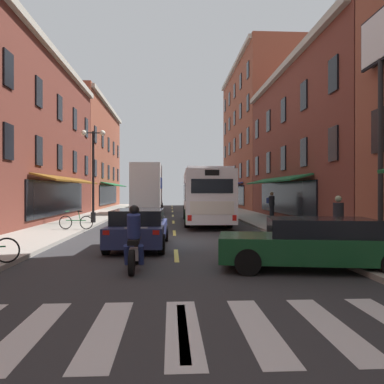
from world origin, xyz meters
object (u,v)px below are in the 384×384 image
at_px(motorcycle_rider, 134,242).
at_px(pedestrian_near, 271,205).
at_px(street_lamp_twin, 93,171).
at_px(sedan_far, 154,203).
at_px(bicycle_mid, 76,222).
at_px(billboard_sign, 381,66).
at_px(transit_bus, 205,196).
at_px(sedan_mid, 139,228).
at_px(box_truck, 148,189).
at_px(pedestrian_mid, 338,220).
at_px(sedan_near, 315,243).

distance_m(motorcycle_rider, pedestrian_near, 16.75).
relative_size(motorcycle_rider, street_lamp_twin, 0.38).
relative_size(sedan_far, bicycle_mid, 2.51).
height_order(billboard_sign, transit_bus, billboard_sign).
distance_m(sedan_mid, bicycle_mid, 6.40).
xyz_separation_m(transit_bus, box_truck, (-4.16, 9.50, 0.47)).
xyz_separation_m(billboard_sign, bicycle_mid, (-11.85, 6.30, -5.80)).
bearing_deg(motorcycle_rider, billboard_sign, 20.41).
bearing_deg(transit_bus, pedestrian_mid, -72.32).
xyz_separation_m(sedan_mid, pedestrian_mid, (6.89, -0.89, 0.33)).
distance_m(bicycle_mid, pedestrian_near, 12.54).
bearing_deg(bicycle_mid, box_truck, 79.82).
xyz_separation_m(sedan_near, pedestrian_near, (2.88, 15.26, 0.42)).
height_order(billboard_sign, bicycle_mid, billboard_sign).
height_order(box_truck, sedan_far, box_truck).
relative_size(billboard_sign, box_truck, 1.11).
bearing_deg(billboard_sign, transit_bus, 114.02).
distance_m(box_truck, sedan_mid, 20.02).
bearing_deg(street_lamp_twin, pedestrian_near, 7.80).
relative_size(transit_bus, bicycle_mid, 6.53).
height_order(sedan_near, motorcycle_rider, motorcycle_rider).
xyz_separation_m(sedan_mid, bicycle_mid, (-3.50, 5.35, -0.19)).
bearing_deg(billboard_sign, bicycle_mid, 152.01).
xyz_separation_m(billboard_sign, sedan_far, (-9.10, 30.00, -5.63)).
bearing_deg(box_truck, pedestrian_near, -46.28).
height_order(sedan_far, pedestrian_mid, pedestrian_mid).
xyz_separation_m(motorcycle_rider, street_lamp_twin, (-3.67, 13.46, 2.47)).
distance_m(bicycle_mid, pedestrian_mid, 12.13).
bearing_deg(box_truck, transit_bus, -66.38).
height_order(sedan_far, pedestrian_near, pedestrian_near).
bearing_deg(street_lamp_twin, sedan_near, -58.94).
relative_size(box_truck, pedestrian_mid, 4.28).
xyz_separation_m(sedan_mid, street_lamp_twin, (-3.47, 9.47, 2.48)).
distance_m(bicycle_mid, street_lamp_twin, 4.91).
bearing_deg(sedan_near, bicycle_mid, 130.79).
xyz_separation_m(bicycle_mid, pedestrian_mid, (10.39, -6.24, 0.52)).
bearing_deg(sedan_near, transit_bus, 95.88).
distance_m(transit_bus, street_lamp_twin, 6.98).
distance_m(pedestrian_near, street_lamp_twin, 11.45).
bearing_deg(sedan_mid, motorcycle_rider, -87.11).
relative_size(billboard_sign, sedan_near, 1.64).
xyz_separation_m(sedan_far, pedestrian_near, (8.42, -18.05, 0.43)).
distance_m(billboard_sign, sedan_mid, 10.11).
bearing_deg(pedestrian_mid, sedan_near, -167.84).
bearing_deg(street_lamp_twin, pedestrian_mid, -44.99).
bearing_deg(sedan_near, billboard_sign, 42.86).
distance_m(transit_bus, box_truck, 10.38).
xyz_separation_m(sedan_near, street_lamp_twin, (-8.27, 13.73, 2.50)).
bearing_deg(sedan_far, pedestrian_mid, -75.69).
xyz_separation_m(sedan_mid, sedan_far, (-0.75, 29.05, -0.02)).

